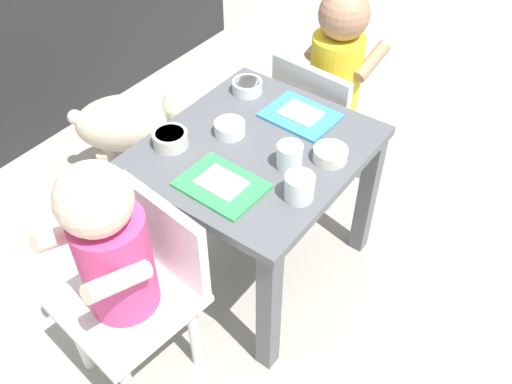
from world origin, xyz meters
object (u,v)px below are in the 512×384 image
seated_child_left (119,256)px  dog (135,122)px  dining_table (256,172)px  cereal_bowl_left_side (330,154)px  water_cup_left (299,188)px  water_cup_right (290,157)px  food_tray_right (301,115)px  veggie_bowl_near (247,86)px  food_tray_left (222,185)px  seated_child_right (334,74)px  cereal_bowl_right_side (229,128)px  veggie_bowl_far (170,139)px

seated_child_left → dog: 0.79m
dining_table → cereal_bowl_left_side: (0.06, -0.18, 0.11)m
dog → water_cup_left: size_ratio=5.74×
water_cup_left → water_cup_right: same height
water_cup_right → food_tray_right: bearing=25.2°
dining_table → food_tray_right: size_ratio=2.89×
dining_table → veggie_bowl_near: (0.18, 0.16, 0.11)m
water_cup_right → cereal_bowl_left_side: size_ratio=0.74×
food_tray_left → veggie_bowl_near: 0.39m
seated_child_right → food_tray_left: (-0.60, -0.05, 0.03)m
dining_table → seated_child_right: bearing=3.9°
dining_table → cereal_bowl_left_side: 0.21m
food_tray_left → water_cup_left: size_ratio=2.86×
food_tray_right → veggie_bowl_near: size_ratio=2.28×
seated_child_right → dog: seated_child_right is taller
dog → cereal_bowl_right_side: bearing=-101.6°
dining_table → seated_child_left: seated_child_left is taller
food_tray_left → food_tray_right: bearing=0.0°
food_tray_left → cereal_bowl_right_side: 0.20m
veggie_bowl_far → food_tray_left: bearing=-102.4°
cereal_bowl_left_side → dog: bearing=87.5°
seated_child_right → water_cup_left: bearing=-157.8°
veggie_bowl_near → seated_child_right: bearing=-26.9°
dog → cereal_bowl_right_side: (-0.10, -0.49, 0.26)m
cereal_bowl_right_side → dog: bearing=78.4°
seated_child_left → food_tray_left: bearing=-12.4°
food_tray_right → veggie_bowl_near: (0.01, 0.19, 0.01)m
food_tray_right → water_cup_right: (-0.18, -0.09, 0.02)m
dog → veggie_bowl_far: bearing=-118.9°
seated_child_left → seated_child_right: seated_child_right is taller
seated_child_left → veggie_bowl_near: seated_child_left is taller
water_cup_right → veggie_bowl_far: (-0.11, 0.28, -0.01)m
seated_child_right → cereal_bowl_right_side: (-0.44, 0.05, 0.04)m
food_tray_left → water_cup_right: bearing=-29.4°
dining_table → water_cup_right: bearing=-97.8°
dog → water_cup_left: bearing=-104.0°
water_cup_right → dog: bearing=80.6°
food_tray_left → water_cup_right: 0.18m
food_tray_left → food_tray_right: same height
food_tray_left → cereal_bowl_left_side: (0.23, -0.15, 0.01)m
dining_table → cereal_bowl_right_side: bearing=91.9°
seated_child_left → veggie_bowl_near: bearing=11.5°
cereal_bowl_left_side → veggie_bowl_far: (-0.19, 0.35, 0.00)m
food_tray_right → cereal_bowl_left_side: 0.18m
dining_table → veggie_bowl_far: (-0.12, 0.17, 0.11)m
water_cup_left → cereal_bowl_left_side: size_ratio=0.81×
seated_child_left → dog: seated_child_left is taller
water_cup_left → food_tray_left: bearing=115.0°
seated_child_left → dog: bearing=45.0°
seated_child_right → food_tray_left: bearing=-174.9°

